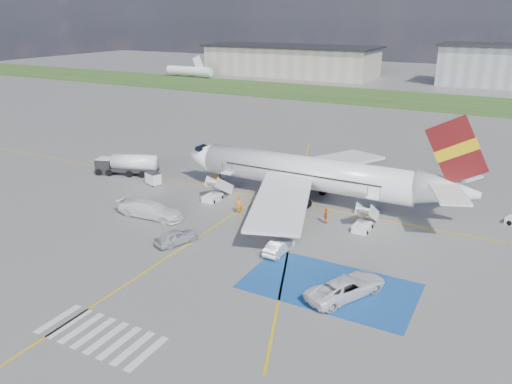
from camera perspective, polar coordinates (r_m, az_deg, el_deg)
ground at (r=49.34m, az=-0.95°, el=-5.82°), size 400.00×400.00×0.00m
grass_strip at (r=137.20m, az=19.14°, el=9.77°), size 400.00×30.00×0.01m
taxiway_line_main at (r=59.23m, az=4.73°, el=-1.38°), size 120.00×0.20×0.01m
taxiway_line_cross at (r=44.75m, az=-13.04°, el=-9.22°), size 0.20×60.00×0.01m
taxiway_line_diag at (r=59.23m, az=4.73°, el=-1.38°), size 20.71×56.45×0.01m
staging_box at (r=42.46m, az=8.38°, el=-10.58°), size 14.00×8.00×0.01m
crosswalk at (r=38.01m, az=-17.39°, el=-15.36°), size 9.00×4.00×0.01m
terminal_west at (r=186.15m, az=4.00°, el=14.70°), size 60.00×22.00×10.00m
airliner at (r=59.32m, az=6.94°, el=2.04°), size 36.81×32.95×11.92m
airstairs_fwd at (r=60.53m, az=-4.78°, el=-0.28°), size 1.90×5.20×3.60m
airstairs_aft at (r=53.35m, az=12.18°, el=-3.52°), size 1.90×5.20×3.60m
fuel_tanker at (r=71.77m, az=-14.46°, el=2.89°), size 8.86×4.94×2.94m
gpu_cart at (r=66.81m, az=-11.66°, el=1.44°), size 2.32×1.84×1.70m
car_silver_a at (r=49.46m, az=-9.09°, el=-5.07°), size 3.18×4.66×1.47m
car_silver_b at (r=47.11m, az=2.65°, el=-6.25°), size 1.61×4.09×1.33m
van_white_a at (r=40.87m, az=10.32°, el=-10.32°), size 4.78×6.08×2.07m
van_white_b at (r=56.16m, az=-11.99°, el=-1.69°), size 6.09×2.66×2.35m
crew_fwd at (r=55.99m, az=-1.94°, el=-1.52°), size 0.86×0.78×1.97m
crew_nose at (r=65.40m, az=-4.70°, el=1.41°), size 0.95×0.94×1.55m
crew_aft at (r=53.91m, az=7.99°, el=-2.73°), size 0.89×1.07×1.71m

